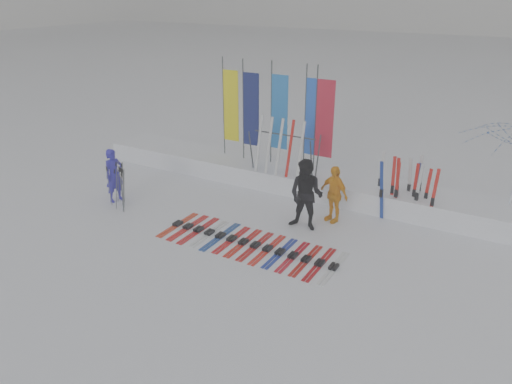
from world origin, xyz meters
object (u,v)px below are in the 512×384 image
Objects in this scene: ski_row at (249,244)px; person_black at (306,195)px; person_yellow at (334,194)px; person_blue at (114,175)px; ski_rack at (284,148)px.

person_black is at bearing 62.11° from ski_row.
person_yellow is at bearing 58.13° from person_black.
ski_rack is at bearing -38.76° from person_blue.
person_black reaches higher than person_blue.
ski_row is at bearing -76.38° from ski_rack.
person_blue is 1.01× the size of person_yellow.
ski_rack is (3.92, 3.12, 0.59)m from person_blue.
person_blue is 5.04m from ski_rack.
ski_rack is at bearing 127.15° from person_black.
person_yellow is at bearing -30.26° from ski_rack.
ski_row is (-1.25, -2.30, -0.74)m from person_yellow.
person_black is 2.64m from ski_rack.
person_black reaches higher than person_yellow.
person_blue reaches higher than person_yellow.
ski_row is (-0.80, -1.51, -0.90)m from person_black.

